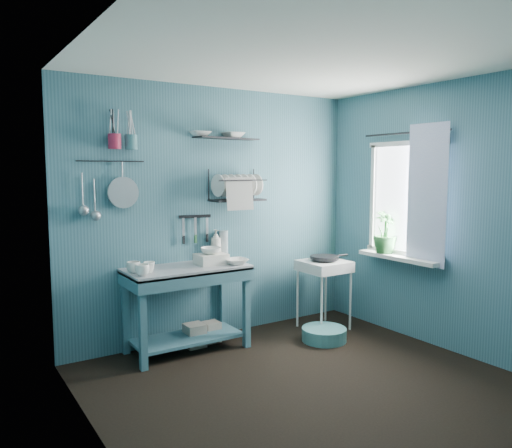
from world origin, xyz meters
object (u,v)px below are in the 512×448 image
frying_pan (324,257)px  dish_rack (237,185)px  utensil_cup_magenta (115,141)px  floor_basin (324,334)px  mug_mid (149,267)px  hotplate_stand (324,295)px  storage_tin_large (195,335)px  soap_bottle (216,244)px  mug_left (142,270)px  mug_right (134,267)px  potted_plant (385,232)px  water_bottle (224,244)px  wash_tub (211,259)px  colander (123,193)px  storage_tin_small (212,332)px  utensil_cup_teal (131,142)px  work_counter (187,309)px

frying_pan → dish_rack: 1.21m
utensil_cup_magenta → floor_basin: utensil_cup_magenta is taller
mug_mid → floor_basin: mug_mid is taller
hotplate_stand → storage_tin_large: bearing=164.3°
soap_bottle → mug_left: bearing=-158.2°
mug_right → mug_mid: bearing=-26.6°
utensil_cup_magenta → potted_plant: 2.81m
storage_tin_large → hotplate_stand: bearing=-9.7°
dish_rack → storage_tin_large: (-0.53, -0.08, -1.43)m
mug_left → water_bottle: size_ratio=0.44×
mug_mid → wash_tub: (0.63, 0.04, 0.00)m
soap_bottle → colander: colander is taller
water_bottle → mug_right: bearing=-167.8°
mug_left → mug_right: size_ratio=1.00×
wash_tub → storage_tin_small: bearing=63.4°
mug_right → wash_tub: (0.75, -0.02, 0.00)m
soap_bottle → frying_pan: (1.09, -0.39, -0.18)m
mug_mid → storage_tin_small: mug_mid is taller
mug_mid → mug_left: bearing=-135.0°
mug_mid → soap_bottle: soap_bottle is taller
mug_left → mug_right: bearing=97.1°
water_bottle → floor_basin: bearing=-44.8°
water_bottle → utensil_cup_teal: utensil_cup_teal is taller
storage_tin_large → soap_bottle: bearing=25.1°
utensil_cup_magenta → potted_plant: size_ratio=0.30×
wash_tub → mug_left: bearing=-169.1°
mug_left → floor_basin: (1.73, -0.34, -0.78)m
hotplate_stand → utensil_cup_magenta: bearing=163.9°
wash_tub → colander: (-0.75, 0.23, 0.64)m
potted_plant → dish_rack: bearing=151.6°
work_counter → utensil_cup_magenta: bearing=171.2°
mug_mid → colander: colander is taller
work_counter → soap_bottle: (0.42, 0.20, 0.55)m
mug_left → water_bottle: bearing=20.8°
mug_left → hotplate_stand: size_ratio=0.17×
mug_mid → soap_bottle: bearing=18.0°
storage_tin_small → work_counter: bearing=-165.1°
colander → storage_tin_small: bearing=-9.3°
soap_bottle → dish_rack: 0.63m
dish_rack → potted_plant: bearing=-30.2°
mug_left → dish_rack: (1.11, 0.29, 0.69)m
water_bottle → colander: (-1.02, -0.01, 0.55)m
mug_left → soap_bottle: size_ratio=0.41×
utensil_cup_teal → work_counter: bearing=-22.9°
frying_pan → potted_plant: 0.68m
soap_bottle → utensil_cup_teal: 1.30m
storage_tin_small → floor_basin: (0.95, -0.58, -0.04)m
frying_pan → utensil_cup_magenta: (-2.08, 0.37, 1.17)m
colander → floor_basin: colander is taller
storage_tin_small → hotplate_stand: bearing=-12.6°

